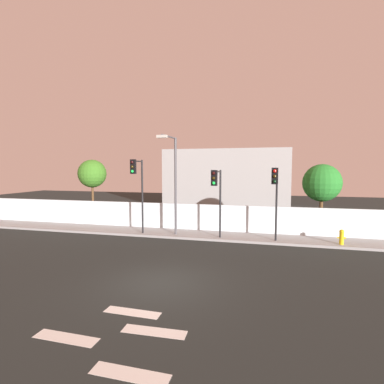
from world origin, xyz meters
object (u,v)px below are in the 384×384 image
at_px(street_lamp_curbside, 174,176).
at_px(roadside_tree_midleft, 322,183).
at_px(traffic_light_left, 276,188).
at_px(traffic_light_center, 217,189).
at_px(fire_hydrant, 342,236).
at_px(roadside_tree_leftmost, 92,174).
at_px(traffic_light_right, 138,180).

height_order(street_lamp_curbside, roadside_tree_midleft, street_lamp_curbside).
xyz_separation_m(traffic_light_left, roadside_tree_midleft, (3.08, 3.86, 0.13)).
bearing_deg(traffic_light_center, fire_hydrant, 6.16).
bearing_deg(street_lamp_curbside, roadside_tree_midleft, 18.94).
bearing_deg(fire_hydrant, street_lamp_curbside, -179.37).
xyz_separation_m(traffic_light_center, roadside_tree_midleft, (6.42, 3.85, 0.22)).
relative_size(traffic_light_center, fire_hydrant, 4.87).
bearing_deg(roadside_tree_leftmost, traffic_light_center, -19.60).
height_order(traffic_light_right, fire_hydrant, traffic_light_right).
distance_m(roadside_tree_leftmost, roadside_tree_midleft, 17.22).
bearing_deg(traffic_light_left, traffic_light_right, 178.53).
distance_m(street_lamp_curbside, fire_hydrant, 10.47).
bearing_deg(roadside_tree_midleft, roadside_tree_leftmost, 180.00).
xyz_separation_m(traffic_light_left, fire_hydrant, (3.68, 0.78, -2.74)).
bearing_deg(roadside_tree_leftmost, street_lamp_curbside, -22.02).
bearing_deg(traffic_light_right, traffic_light_center, -2.23).
relative_size(traffic_light_right, roadside_tree_leftmost, 0.94).
bearing_deg(fire_hydrant, roadside_tree_midleft, 101.12).
distance_m(traffic_light_left, traffic_light_center, 3.35).
distance_m(street_lamp_curbside, roadside_tree_midleft, 9.86).
bearing_deg(roadside_tree_midleft, traffic_light_left, -128.53).
bearing_deg(street_lamp_curbside, fire_hydrant, 0.63).
bearing_deg(street_lamp_curbside, traffic_light_center, -12.65).
height_order(traffic_light_center, street_lamp_curbside, street_lamp_curbside).
relative_size(traffic_light_left, fire_hydrant, 5.02).
distance_m(traffic_light_left, street_lamp_curbside, 6.30).
height_order(traffic_light_left, fire_hydrant, traffic_light_left).
distance_m(traffic_light_left, fire_hydrant, 4.65).
bearing_deg(street_lamp_curbside, traffic_light_right, -168.88).
xyz_separation_m(traffic_light_right, roadside_tree_midleft, (11.59, 3.64, -0.21)).
bearing_deg(traffic_light_center, street_lamp_curbside, 167.35).
xyz_separation_m(street_lamp_curbside, fire_hydrant, (9.92, 0.11, -3.34)).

